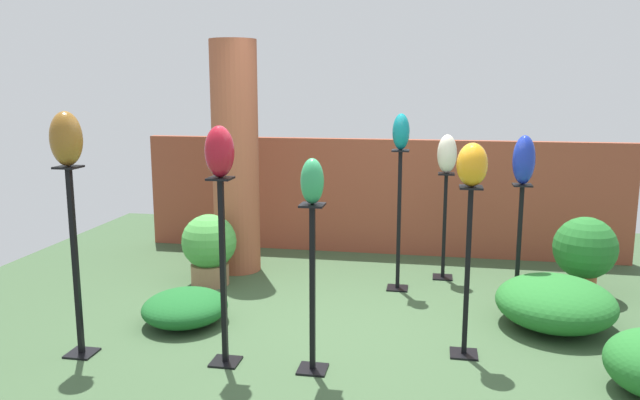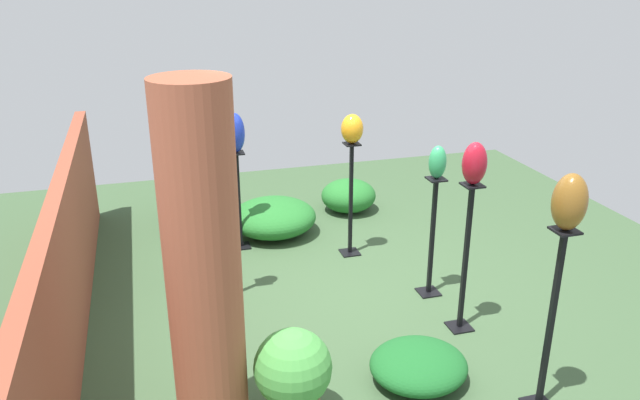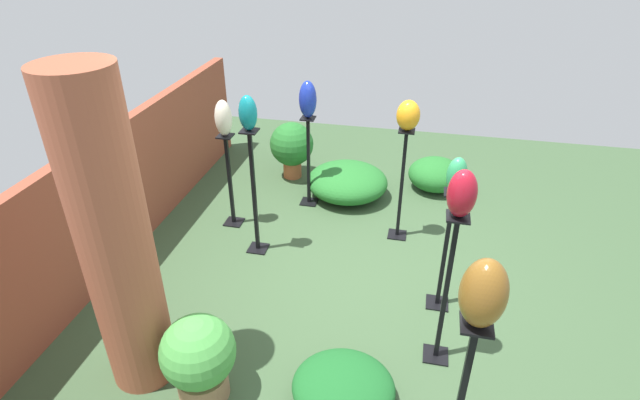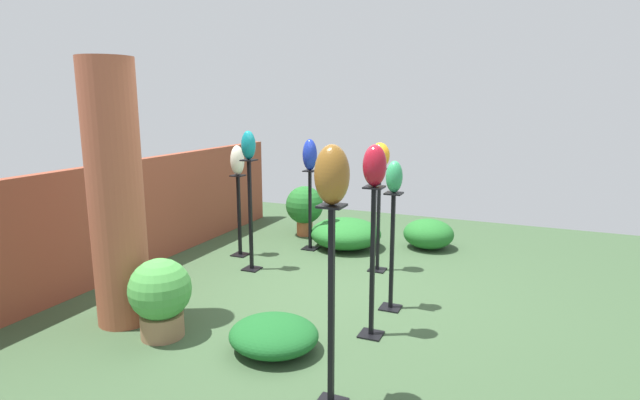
# 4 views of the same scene
# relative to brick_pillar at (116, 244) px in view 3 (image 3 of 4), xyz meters

# --- Properties ---
(ground_plane) EXTENTS (8.00, 8.00, 0.00)m
(ground_plane) POSITION_rel_brick_pillar_xyz_m (1.41, -1.43, -1.20)
(ground_plane) COLOR #385133
(brick_wall_back) EXTENTS (5.60, 0.12, 1.34)m
(brick_wall_back) POSITION_rel_brick_pillar_xyz_m (1.41, 0.98, -0.53)
(brick_wall_back) COLOR brown
(brick_wall_back) RESTS_ON ground
(brick_pillar) EXTENTS (0.48, 0.48, 2.41)m
(brick_pillar) POSITION_rel_brick_pillar_xyz_m (0.00, 0.00, 0.00)
(brick_pillar) COLOR #9E5138
(brick_pillar) RESTS_ON ground
(pedestal_cobalt) EXTENTS (0.20, 0.20, 1.11)m
(pedestal_cobalt) POSITION_rel_brick_pillar_xyz_m (2.79, -0.65, -0.70)
(pedestal_cobalt) COLOR black
(pedestal_cobalt) RESTS_ON ground
(pedestal_jade) EXTENTS (0.20, 0.20, 1.18)m
(pedestal_jade) POSITION_rel_brick_pillar_xyz_m (1.26, -2.22, -0.67)
(pedestal_jade) COLOR black
(pedestal_jade) RESTS_ON ground
(pedestal_ivory) EXTENTS (0.20, 0.20, 1.09)m
(pedestal_ivory) POSITION_rel_brick_pillar_xyz_m (2.16, 0.09, -0.71)
(pedestal_ivory) COLOR black
(pedestal_ivory) RESTS_ON ground
(pedestal_ruby) EXTENTS (0.20, 0.20, 1.34)m
(pedestal_ruby) POSITION_rel_brick_pillar_xyz_m (0.62, -2.22, -0.59)
(pedestal_ruby) COLOR black
(pedestal_ruby) RESTS_ON ground
(pedestal_amber) EXTENTS (0.20, 0.20, 1.25)m
(pedestal_amber) POSITION_rel_brick_pillar_xyz_m (2.30, -1.77, -0.63)
(pedestal_amber) COLOR black
(pedestal_amber) RESTS_ON ground
(pedestal_teal) EXTENTS (0.20, 0.20, 1.36)m
(pedestal_teal) POSITION_rel_brick_pillar_xyz_m (1.72, -0.34, -0.58)
(pedestal_teal) COLOR black
(pedestal_teal) RESTS_ON ground
(art_vase_cobalt) EXTENTS (0.19, 0.20, 0.42)m
(art_vase_cobalt) POSITION_rel_brick_pillar_xyz_m (2.79, -0.65, 0.12)
(art_vase_cobalt) COLOR #192D9E
(art_vase_cobalt) RESTS_ON pedestal_cobalt
(art_vase_bronze) EXTENTS (0.22, 0.22, 0.38)m
(art_vase_bronze) POSITION_rel_brick_pillar_xyz_m (-0.47, -2.27, 0.38)
(art_vase_bronze) COLOR brown
(art_vase_bronze) RESTS_ON pedestal_bronze
(art_vase_jade) EXTENTS (0.16, 0.16, 0.30)m
(art_vase_jade) POSITION_rel_brick_pillar_xyz_m (1.26, -2.22, 0.13)
(art_vase_jade) COLOR #2D9356
(art_vase_jade) RESTS_ON pedestal_jade
(art_vase_ivory) EXTENTS (0.19, 0.17, 0.38)m
(art_vase_ivory) POSITION_rel_brick_pillar_xyz_m (2.16, 0.09, 0.08)
(art_vase_ivory) COLOR beige
(art_vase_ivory) RESTS_ON pedestal_ivory
(art_vase_ruby) EXTENTS (0.20, 0.20, 0.35)m
(art_vase_ruby) POSITION_rel_brick_pillar_xyz_m (0.62, -2.22, 0.31)
(art_vase_ruby) COLOR maroon
(art_vase_ruby) RESTS_ON pedestal_ruby
(art_vase_amber) EXTENTS (0.22, 0.23, 0.31)m
(art_vase_amber) POSITION_rel_brick_pillar_xyz_m (2.30, -1.77, 0.20)
(art_vase_amber) COLOR orange
(art_vase_amber) RESTS_ON pedestal_amber
(art_vase_teal) EXTENTS (0.16, 0.17, 0.34)m
(art_vase_teal) POSITION_rel_brick_pillar_xyz_m (1.72, -0.34, 0.32)
(art_vase_teal) COLOR #0F727A
(art_vase_teal) RESTS_ON pedestal_teal
(potted_plant_front_right) EXTENTS (0.57, 0.57, 0.76)m
(potted_plant_front_right) POSITION_rel_brick_pillar_xyz_m (3.43, -0.26, -0.75)
(potted_plant_front_right) COLOR #B25B38
(potted_plant_front_right) RESTS_ON ground
(potted_plant_front_left) EXTENTS (0.54, 0.54, 0.71)m
(potted_plant_front_left) POSITION_rel_brick_pillar_xyz_m (-0.11, -0.54, -0.82)
(potted_plant_front_left) COLOR #936B4C
(potted_plant_front_left) RESTS_ON ground
(foliage_bed_east) EXTENTS (0.70, 0.75, 0.27)m
(foliage_bed_east) POSITION_rel_brick_pillar_xyz_m (0.05, -1.56, -1.07)
(foliage_bed_east) COLOR #195923
(foliage_bed_east) RESTS_ON ground
(foliage_bed_west) EXTENTS (0.67, 0.70, 0.41)m
(foliage_bed_west) POSITION_rel_brick_pillar_xyz_m (3.49, -2.15, -1.00)
(foliage_bed_west) COLOR #236B28
(foliage_bed_west) RESTS_ON ground
(foliage_bed_center) EXTENTS (0.95, 1.00, 0.41)m
(foliage_bed_center) POSITION_rel_brick_pillar_xyz_m (3.05, -1.08, -1.00)
(foliage_bed_center) COLOR #236B28
(foliage_bed_center) RESTS_ON ground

